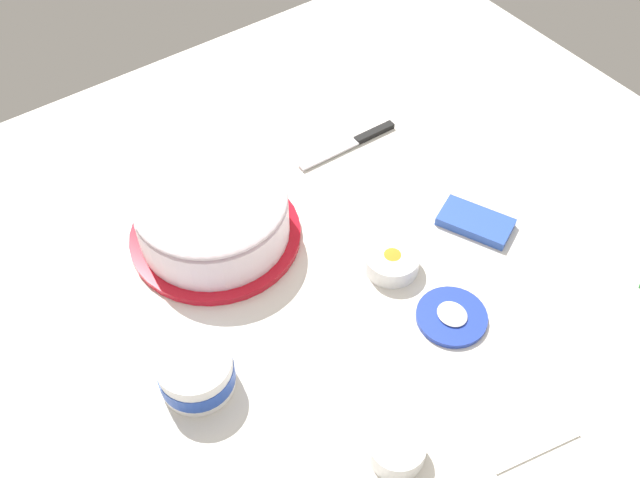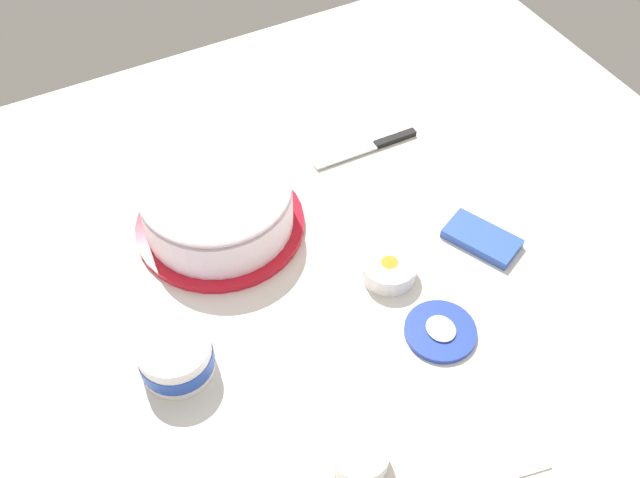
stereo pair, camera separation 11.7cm
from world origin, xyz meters
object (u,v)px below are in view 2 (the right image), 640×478
Objects in this scene: sprinkle_bowl_pink at (360,456)px; spreading_knife at (375,145)px; frosting_tub at (176,356)px; sprinkle_bowl_orange at (389,268)px; candy_box_lower at (482,238)px; frosting_tub_lid at (440,331)px; paper_napkin at (484,435)px; frosted_cake at (218,206)px.

spreading_knife is at bearing -32.45° from sprinkle_bowl_pink.
frosting_tub is 0.40m from sprinkle_bowl_orange.
sprinkle_bowl_pink is 0.36m from sprinkle_bowl_orange.
sprinkle_bowl_orange is at bearing -38.08° from sprinkle_bowl_pink.
frosting_tub_lid is at bearing 101.10° from candy_box_lower.
candy_box_lower is at bearing -35.21° from paper_napkin.
spreading_knife is at bearing -81.85° from frosted_cake.
sprinkle_bowl_orange is 0.19m from candy_box_lower.
sprinkle_bowl_pink is (-0.53, -0.00, -0.04)m from frosted_cake.
frosting_tub is at bearing 48.34° from paper_napkin.
candy_box_lower reaches higher than frosting_tub_lid.
frosting_tub_lid reaches higher than spreading_knife.
candy_box_lower is at bearing -94.05° from sprinkle_bowl_orange.
frosted_cake reaches higher than candy_box_lower.
candy_box_lower is at bearing -171.99° from spreading_knife.
frosting_tub is at bearing 144.54° from frosted_cake.
spreading_knife is (0.30, -0.55, -0.03)m from frosting_tub.
sprinkle_bowl_pink is at bearing 147.55° from spreading_knife.
frosting_tub is at bearing 71.02° from frosting_tub_lid.
frosting_tub reaches higher than sprinkle_bowl_pink.
sprinkle_bowl_pink is (-0.28, -0.18, -0.01)m from frosting_tub.
frosting_tub is at bearing 119.00° from spreading_knife.
frosting_tub is at bearing 33.09° from sprinkle_bowl_pink.
frosting_tub is 0.81× the size of paper_napkin.
sprinkle_bowl_pink is (-0.13, 0.23, 0.02)m from frosting_tub_lid.
frosting_tub_lid is at bearing -174.76° from sprinkle_bowl_orange.
spreading_knife reaches higher than paper_napkin.
frosted_cake is at bearing -35.46° from frosting_tub.
candy_box_lower is (-0.01, -0.19, -0.01)m from sprinkle_bowl_orange.
frosting_tub reaches higher than paper_napkin.
spreading_knife is 0.66m from paper_napkin.
spreading_knife is 1.58× the size of paper_napkin.
sprinkle_bowl_orange is (-0.30, 0.15, 0.01)m from spreading_knife.
frosted_cake is 3.72× the size of sprinkle_bowl_pink.
paper_napkin is at bearing -161.87° from frosted_cake.
sprinkle_bowl_orange reaches higher than candy_box_lower.
frosted_cake is at bearing 41.75° from sprinkle_bowl_orange.
sprinkle_bowl_pink reaches higher than paper_napkin.
candy_box_lower is (0.27, -0.41, -0.01)m from sprinkle_bowl_pink.
frosting_tub is 0.33m from sprinkle_bowl_pink.
frosting_tub is 1.42× the size of sprinkle_bowl_pink.
paper_napkin is at bearing 119.59° from candy_box_lower.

